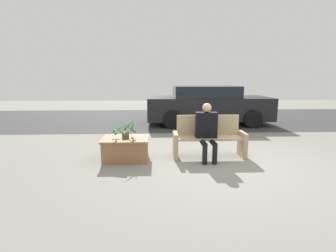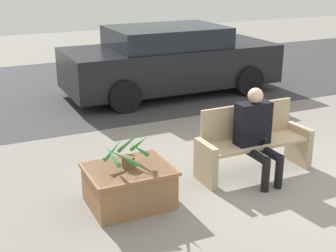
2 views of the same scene
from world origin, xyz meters
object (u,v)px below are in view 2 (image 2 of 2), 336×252
object	(u,v)px
bench	(252,142)
parked_car	(170,60)
planter_box	(129,184)
potted_plant	(127,153)
person_seated	(256,130)

from	to	relation	value
bench	parked_car	world-z (taller)	parked_car
planter_box	parked_car	size ratio (longest dim) A/B	0.22
planter_box	potted_plant	xyz separation A→B (m)	(-0.01, 0.00, 0.39)
potted_plant	person_seated	bearing A→B (deg)	-1.05
potted_plant	parked_car	bearing A→B (deg)	58.65
bench	parked_car	distance (m)	4.20
bench	person_seated	distance (m)	0.31
person_seated	parked_car	world-z (taller)	parked_car
person_seated	potted_plant	world-z (taller)	person_seated
bench	person_seated	world-z (taller)	person_seated
parked_car	bench	bearing A→B (deg)	-100.40
person_seated	bench	bearing A→B (deg)	65.22
planter_box	parked_car	world-z (taller)	parked_car
bench	parked_car	size ratio (longest dim) A/B	0.35
person_seated	parked_car	xyz separation A→B (m)	(0.84, 4.30, 0.06)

